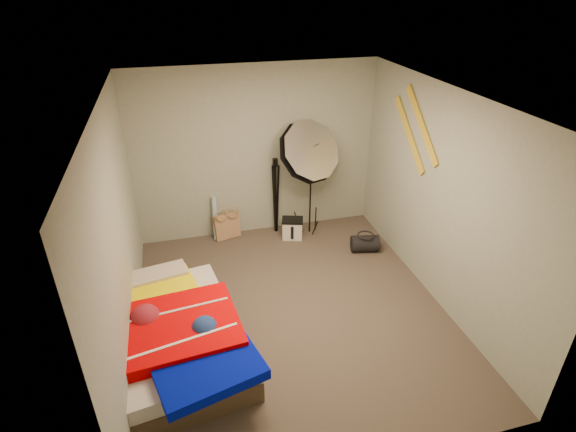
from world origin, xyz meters
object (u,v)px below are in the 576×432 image
object	(u,v)px
tote_bag	(227,226)
camera_case	(292,229)
duffel_bag	(365,244)
bed	(174,335)
photo_umbrella	(307,153)
camera_tripod	(275,191)
wrapping_roll	(215,218)

from	to	relation	value
tote_bag	camera_case	distance (m)	0.98
duffel_bag	bed	size ratio (longest dim) A/B	0.18
tote_bag	photo_umbrella	size ratio (longest dim) A/B	0.20
photo_umbrella	duffel_bag	bearing A→B (deg)	-38.45
camera_case	camera_tripod	world-z (taller)	camera_tripod
camera_case	wrapping_roll	bearing A→B (deg)	-177.83
tote_bag	camera_case	bearing A→B (deg)	-29.93
bed	photo_umbrella	distance (m)	2.97
photo_umbrella	camera_tripod	bearing A→B (deg)	141.41
tote_bag	wrapping_roll	bearing A→B (deg)	157.55
tote_bag	wrapping_roll	world-z (taller)	wrapping_roll
wrapping_roll	camera_case	world-z (taller)	wrapping_roll
bed	camera_tripod	distance (m)	2.78
wrapping_roll	camera_case	distance (m)	1.16
tote_bag	wrapping_roll	distance (m)	0.21
wrapping_roll	duffel_bag	world-z (taller)	wrapping_roll
bed	photo_umbrella	xyz separation A→B (m)	(1.98, 1.93, 1.08)
photo_umbrella	tote_bag	bearing A→B (deg)	164.76
tote_bag	camera_case	xyz separation A→B (m)	(0.95, -0.27, -0.05)
camera_case	duffel_bag	world-z (taller)	camera_case
bed	duffel_bag	bearing A→B (deg)	26.69
tote_bag	camera_tripod	world-z (taller)	camera_tripod
tote_bag	bed	distance (m)	2.39
wrapping_roll	camera_tripod	xyz separation A→B (m)	(0.92, -0.03, 0.35)
camera_case	photo_umbrella	world-z (taller)	photo_umbrella
wrapping_roll	camera_case	bearing A→B (deg)	-14.64
tote_bag	duffel_bag	xyz separation A→B (m)	(1.86, -0.88, -0.07)
duffel_bag	tote_bag	bearing A→B (deg)	166.61
bed	camera_tripod	world-z (taller)	camera_tripod
tote_bag	wrapping_roll	size ratio (longest dim) A/B	0.58
bed	photo_umbrella	world-z (taller)	photo_umbrella
wrapping_roll	duffel_bag	bearing A→B (deg)	-24.13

